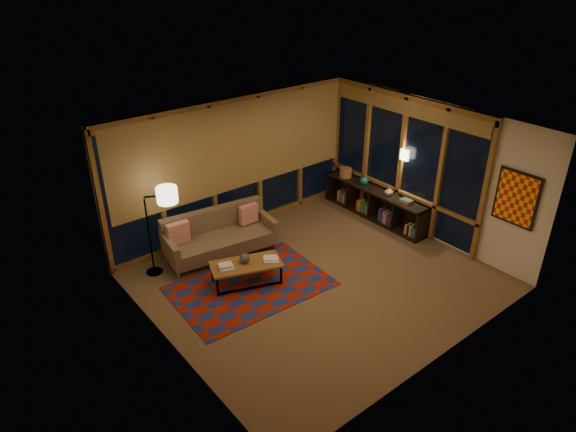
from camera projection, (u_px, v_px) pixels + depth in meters
floor at (317, 279)px, 8.94m from camera, size 5.50×5.00×0.01m
ceiling at (322, 131)px, 7.68m from camera, size 5.50×5.00×0.01m
walls at (320, 211)px, 8.31m from camera, size 5.51×5.01×2.70m
window_wall_back at (236, 166)px, 9.99m from camera, size 5.30×0.16×2.60m
window_wall_right at (400, 161)px, 10.21m from camera, size 0.16×3.70×2.60m
wall_art at (516, 198)px, 8.49m from camera, size 0.06×0.74×0.94m
wall_sconce at (405, 155)px, 9.98m from camera, size 0.12×0.18×0.22m
sofa at (220, 236)px, 9.47m from camera, size 2.11×1.09×0.83m
pillow_left at (178, 234)px, 9.12m from camera, size 0.41×0.16×0.41m
pillow_right at (249, 215)px, 9.79m from camera, size 0.37×0.12×0.37m
area_rug at (250, 286)px, 8.76m from camera, size 2.68×1.85×0.01m
coffee_table at (247, 273)px, 8.76m from camera, size 1.31×0.93×0.40m
book_stack_a at (226, 266)px, 8.53m from camera, size 0.29×0.26×0.07m
book_stack_b at (271, 259)px, 8.75m from camera, size 0.31×0.30×0.05m
ceramic_pot at (245, 258)px, 8.65m from camera, size 0.19×0.19×0.17m
floor_lamp at (149, 232)px, 8.76m from camera, size 0.64×0.55×1.63m
bookshelf at (374, 203)px, 10.86m from camera, size 0.40×2.59×0.65m
basket at (346, 173)px, 11.25m from camera, size 0.34×0.34×0.20m
teal_bowl at (364, 181)px, 10.90m from camera, size 0.18×0.18×0.18m
vase at (389, 191)px, 10.42m from camera, size 0.18×0.18×0.18m
shelf_book_stack at (406, 201)px, 10.13m from camera, size 0.23×0.29×0.07m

